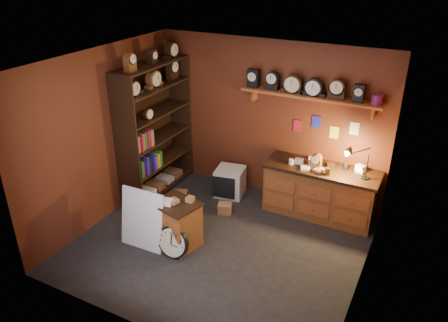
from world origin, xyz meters
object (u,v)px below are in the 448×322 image
workbench (320,189)px  big_round_clock (173,242)px  shelving_unit (154,124)px  low_cabinet (177,222)px

workbench → big_round_clock: size_ratio=3.69×
workbench → big_round_clock: (-1.51, -2.01, -0.24)m
shelving_unit → workbench: bearing=9.9°
workbench → low_cabinet: workbench is taller
shelving_unit → big_round_clock: shelving_unit is taller
shelving_unit → low_cabinet: shelving_unit is taller
workbench → low_cabinet: 2.37m
shelving_unit → low_cabinet: (1.24, -1.25, -0.87)m
shelving_unit → big_round_clock: 2.27m
low_cabinet → workbench: bearing=62.1°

